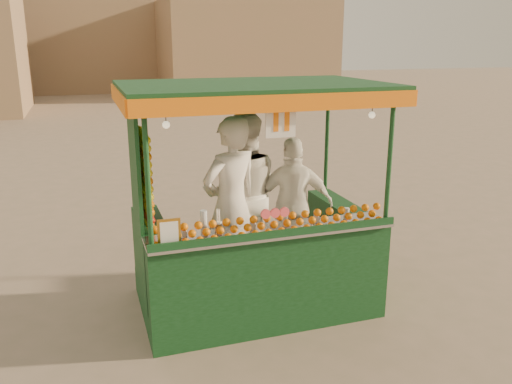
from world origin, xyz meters
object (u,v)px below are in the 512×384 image
object	(u,v)px
vendor_left	(231,204)
vendor_right	(293,205)
juice_cart	(251,241)
vendor_middle	(242,194)

from	to	relation	value
vendor_left	vendor_right	bearing A→B (deg)	173.93
juice_cart	vendor_right	world-z (taller)	juice_cart
vendor_right	vendor_middle	bearing A→B (deg)	-1.86
vendor_left	vendor_middle	xyz separation A→B (m)	(0.23, 0.35, -0.01)
vendor_left	vendor_right	distance (m)	0.83
juice_cart	vendor_left	xyz separation A→B (m)	(-0.20, 0.08, 0.42)
vendor_left	vendor_right	xyz separation A→B (m)	(0.79, 0.19, -0.15)
vendor_middle	vendor_left	bearing A→B (deg)	65.37
juice_cart	vendor_middle	distance (m)	0.59
vendor_right	vendor_left	bearing A→B (deg)	27.44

